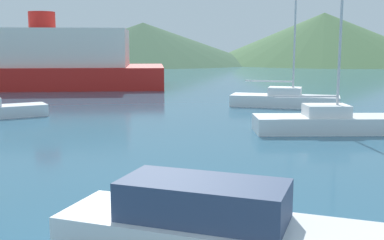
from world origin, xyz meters
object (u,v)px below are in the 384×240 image
(sailboat_middle, at_px, (326,121))
(ferry_distant, at_px, (44,62))
(sailboat_outer, at_px, (285,99))
(motorboat_near, at_px, (266,239))

(sailboat_middle, height_order, ferry_distant, sailboat_middle)
(sailboat_middle, height_order, sailboat_outer, sailboat_middle)
(sailboat_outer, bearing_deg, sailboat_middle, -73.74)
(sailboat_outer, xyz_separation_m, ferry_distant, (-21.12, 13.35, 1.94))
(ferry_distant, bearing_deg, motorboat_near, -72.42)
(motorboat_near, bearing_deg, sailboat_middle, 89.88)
(sailboat_outer, relative_size, ferry_distant, 0.35)
(motorboat_near, bearing_deg, ferry_distant, 131.93)
(motorboat_near, relative_size, sailboat_middle, 0.86)
(motorboat_near, distance_m, sailboat_outer, 23.25)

